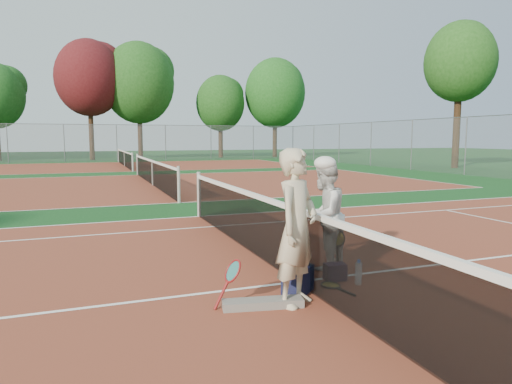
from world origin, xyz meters
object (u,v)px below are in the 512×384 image
racket_red (233,283)px  racket_black_held (337,249)px  sports_bag_purple (335,272)px  water_bottle (358,274)px  net_main (297,245)px  racket_spare (330,285)px  sports_bag_navy (298,279)px  player_a (297,227)px  player_b (324,215)px

racket_red → racket_black_held: size_ratio=0.91×
sports_bag_purple → water_bottle: 0.34m
net_main → racket_spare: net_main is taller
net_main → water_bottle: net_main is taller
racket_red → sports_bag_navy: racket_red is taller
sports_bag_navy → sports_bag_purple: (0.69, 0.26, -0.05)m
racket_spare → sports_bag_purple: sports_bag_purple is taller
net_main → player_a: (-0.35, -0.72, 0.40)m
racket_black_held → water_bottle: bearing=28.8°
racket_black_held → sports_bag_purple: 0.60m
sports_bag_purple → water_bottle: size_ratio=0.94×
player_a → racket_red: size_ratio=3.42×
net_main → racket_red: net_main is taller
player_b → sports_bag_purple: size_ratio=5.70×
net_main → player_a: size_ratio=6.06×
water_bottle → racket_red: bearing=-175.5°
water_bottle → player_a: bearing=-162.3°
sports_bag_navy → water_bottle: sports_bag_navy is taller
racket_red → sports_bag_navy: size_ratio=1.27×
water_bottle → sports_bag_navy: bearing=179.1°
racket_red → water_bottle: racket_red is taller
racket_red → sports_bag_purple: 1.65m
net_main → player_b: 0.87m
racket_red → water_bottle: bearing=-9.1°
player_a → sports_bag_purple: player_a is taller
sports_bag_navy → sports_bag_purple: size_ratio=1.49×
net_main → player_b: bearing=35.2°
sports_bag_purple → water_bottle: (0.19, -0.28, 0.04)m
racket_red → water_bottle: size_ratio=1.77×
player_b → racket_black_held: 0.55m
player_b → racket_spare: size_ratio=2.67×
player_b → sports_bag_navy: size_ratio=3.84×
racket_spare → net_main: bearing=38.4°
player_b → racket_spare: 1.16m
racket_black_held → racket_spare: 0.90m
sports_bag_purple → racket_spare: bearing=-131.8°
net_main → racket_red: 1.20m
racket_spare → player_b: bearing=-32.4°
player_a → racket_spare: size_ratio=3.02×
racket_spare → sports_bag_purple: bearing=-51.6°
player_b → sports_bag_navy: 1.34m
net_main → water_bottle: 0.89m
player_a → player_b: (1.02, 1.19, -0.11)m
racket_black_held → sports_bag_navy: (-1.00, -0.75, -0.13)m
racket_black_held → sports_bag_purple: racket_black_held is taller
racket_red → water_bottle: 1.79m
sports_bag_navy → net_main: bearing=66.9°
player_b → player_a: bearing=14.5°
net_main → racket_black_held: bearing=24.5°
sports_bag_navy → player_a: bearing=-118.7°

